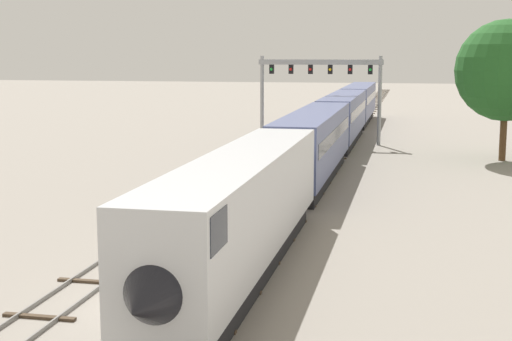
% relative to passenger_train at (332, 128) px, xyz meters
% --- Properties ---
extents(ground_plane, '(400.00, 400.00, 0.00)m').
position_rel_passenger_train_xyz_m(ground_plane, '(-2.00, -38.26, -2.60)').
color(ground_plane, gray).
extents(track_main, '(2.60, 200.00, 0.16)m').
position_rel_passenger_train_xyz_m(track_main, '(0.00, 21.74, -2.54)').
color(track_main, slate).
rests_on(track_main, ground).
extents(track_near, '(2.60, 160.00, 0.16)m').
position_rel_passenger_train_xyz_m(track_near, '(-5.50, 1.74, -2.54)').
color(track_near, slate).
rests_on(track_near, ground).
extents(passenger_train, '(3.04, 89.19, 4.80)m').
position_rel_passenger_train_xyz_m(passenger_train, '(0.00, 0.00, 0.00)').
color(passenger_train, silver).
rests_on(passenger_train, ground).
extents(signal_gantry, '(12.10, 0.49, 8.54)m').
position_rel_passenger_train_xyz_m(signal_gantry, '(-2.25, 9.93, 3.68)').
color(signal_gantry, '#999BA0').
rests_on(signal_gantry, ground).
extents(trackside_tree_left, '(8.28, 8.28, 11.56)m').
position_rel_passenger_train_xyz_m(trackside_tree_left, '(13.98, 1.55, 4.80)').
color(trackside_tree_left, brown).
rests_on(trackside_tree_left, ground).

